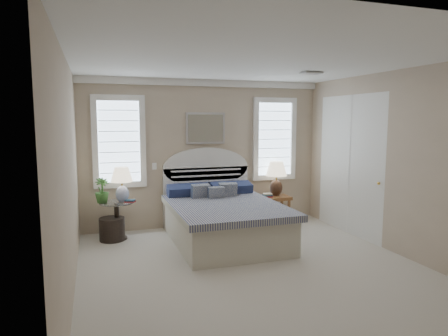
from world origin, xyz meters
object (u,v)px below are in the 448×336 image
nightstand_right (276,204)px  lamp_right (276,175)px  bed (223,217)px  floor_pot (112,229)px  side_table_left (117,216)px  lamp_left (122,181)px

nightstand_right → lamp_right: 0.55m
bed → lamp_right: size_ratio=3.45×
nightstand_right → floor_pot: 3.04m
side_table_left → lamp_right: lamp_right is taller
floor_pot → lamp_left: lamp_left is taller
bed → nightstand_right: bed is taller
nightstand_right → lamp_left: size_ratio=0.91×
lamp_left → bed: bearing=-20.9°
bed → lamp_right: 1.64m
nightstand_right → lamp_left: lamp_left is taller
lamp_left → side_table_left: bearing=-179.9°
bed → side_table_left: (-1.65, 0.59, 0.00)m
floor_pot → lamp_right: (3.07, 0.22, 0.74)m
bed → side_table_left: size_ratio=3.61×
lamp_right → bed: bearing=-149.9°
nightstand_right → floor_pot: (-3.03, -0.14, -0.20)m
lamp_left → nightstand_right: bearing=2.0°
side_table_left → nightstand_right: (2.95, 0.10, -0.00)m
lamp_right → lamp_left: bearing=-176.4°
floor_pot → bed: bearing=-17.7°
side_table_left → lamp_right: bearing=3.5°
nightstand_right → floor_pot: size_ratio=1.29×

